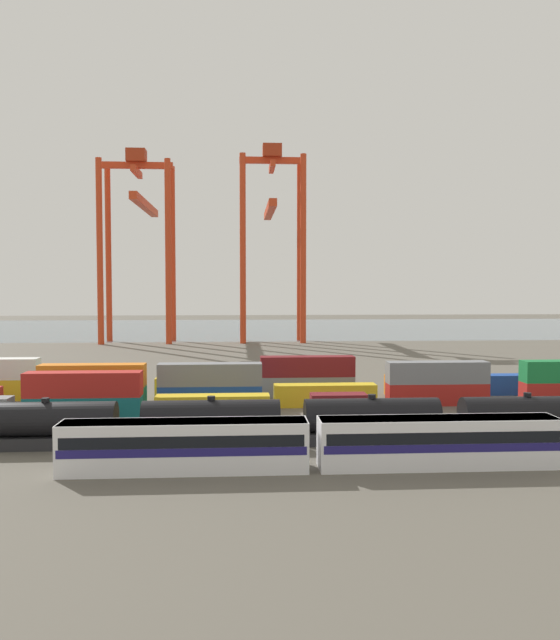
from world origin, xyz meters
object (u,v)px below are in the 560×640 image
shipping_container_6 (93,398)px  passenger_train (313,442)px  shipping_container_4 (339,406)px  gantry_crane_central (272,226)px  freight_tank_row (372,420)px  gantry_crane_west (139,226)px  shipping_container_21 (409,385)px  shipping_container_19 (307,386)px  shipping_container_17 (98,388)px

shipping_container_6 → passenger_train: bearing=-48.9°
shipping_container_4 → gantry_crane_central: size_ratio=0.12×
freight_tank_row → shipping_container_4: 11.41m
gantry_crane_west → passenger_train: bearing=-75.1°
shipping_container_21 → shipping_container_19: bearing=180.0°
passenger_train → gantry_crane_central: gantry_crane_central is taller
shipping_container_4 → gantry_crane_west: 109.43m
freight_tank_row → gantry_crane_central: 112.98m
shipping_container_4 → shipping_container_6: size_ratio=0.50×
freight_tank_row → passenger_train: bearing=-128.4°
shipping_container_19 → shipping_container_17: bearing=180.0°
shipping_container_6 → shipping_container_21: 39.61m
shipping_container_4 → shipping_container_17: size_ratio=1.00×
shipping_container_19 → shipping_container_4: bearing=-81.7°
shipping_container_6 → gantry_crane_west: (-8.76, 92.42, 28.59)m
shipping_container_19 → shipping_container_21: size_ratio=2.00×
passenger_train → gantry_crane_west: bearing=104.9°
shipping_container_21 → freight_tank_row: bearing=-112.2°
shipping_container_17 → shipping_container_4: bearing=-25.2°
passenger_train → gantry_crane_west: size_ratio=0.79×
passenger_train → gantry_crane_central: bearing=88.7°
freight_tank_row → shipping_container_19: size_ratio=5.78×
freight_tank_row → shipping_container_19: (-3.21, 24.77, -0.80)m
shipping_container_17 → passenger_train: bearing=-54.2°
shipping_container_6 → gantry_crane_central: size_ratio=0.24×
shipping_container_6 → shipping_container_19: same height
freight_tank_row → shipping_container_4: freight_tank_row is taller
shipping_container_21 → shipping_container_6: bearing=-170.2°
shipping_container_6 → gantry_crane_central: 99.09m
shipping_container_4 → gantry_crane_central: 102.24m
shipping_container_21 → shipping_container_17: bearing=180.0°
freight_tank_row → shipping_container_17: bearing=140.3°
shipping_container_17 → gantry_crane_central: bearing=72.7°
passenger_train → shipping_container_6: (-22.67, 25.94, -0.84)m
shipping_container_19 → passenger_train: bearing=-95.3°
passenger_train → gantry_crane_central: (2.74, 117.35, 27.75)m
shipping_container_17 → freight_tank_row: bearing=-39.7°
shipping_container_6 → gantry_crane_west: bearing=95.4°
passenger_train → shipping_container_6: 34.46m
passenger_train → shipping_container_17: passenger_train is taller
freight_tank_row → shipping_container_21: 26.77m
gantry_crane_west → gantry_crane_central: (34.17, -1.01, 0.01)m
gantry_crane_central → freight_tank_row: bearing=-88.2°
passenger_train → shipping_container_21: (16.37, 32.67, -0.84)m
shipping_container_17 → gantry_crane_central: 93.18m
shipping_container_17 → gantry_crane_west: gantry_crane_west is taller
passenger_train → freight_tank_row: bearing=51.6°
shipping_container_4 → shipping_container_17: same height
shipping_container_4 → gantry_crane_central: bearing=91.3°
freight_tank_row → shipping_container_19: freight_tank_row is taller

